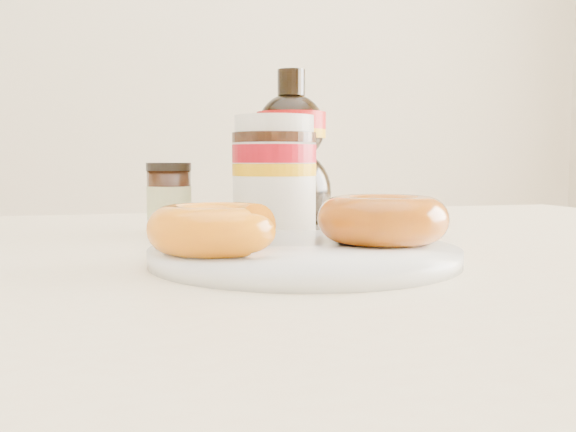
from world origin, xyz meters
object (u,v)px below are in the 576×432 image
object	(u,v)px
donut_bitten	(215,228)
donut_whole	(383,219)
plate	(304,254)
nutella_jar	(274,171)
syrup_bottle	(291,151)
dining_table	(237,332)
dark_jar	(169,199)

from	to	relation	value
donut_bitten	donut_whole	distance (m)	0.16
plate	nutella_jar	distance (m)	0.21
donut_bitten	syrup_bottle	size ratio (longest dim) A/B	0.56
dining_table	dark_jar	world-z (taller)	dark_jar
plate	donut_whole	xyz separation A→B (m)	(0.08, 0.01, 0.03)
donut_bitten	nutella_jar	bearing A→B (deg)	47.73
dining_table	donut_whole	xyz separation A→B (m)	(0.12, -0.09, 0.12)
plate	nutella_jar	size ratio (longest dim) A/B	1.91
dining_table	syrup_bottle	distance (m)	0.25
plate	donut_bitten	xyz separation A→B (m)	(-0.08, -0.01, 0.02)
donut_bitten	nutella_jar	size ratio (longest dim) A/B	0.79
donut_whole	syrup_bottle	bearing A→B (deg)	94.27
nutella_jar	syrup_bottle	bearing A→B (deg)	52.19
dining_table	syrup_bottle	world-z (taller)	syrup_bottle
plate	syrup_bottle	world-z (taller)	syrup_bottle
syrup_bottle	donut_bitten	bearing A→B (deg)	-118.33
plate	donut_bitten	size ratio (longest dim) A/B	2.41
dining_table	dark_jar	xyz separation A→B (m)	(-0.05, 0.14, 0.12)
dining_table	syrup_bottle	size ratio (longest dim) A/B	7.16
dining_table	plate	xyz separation A→B (m)	(0.04, -0.10, 0.09)
donut_bitten	syrup_bottle	xyz separation A→B (m)	(0.14, 0.25, 0.07)
donut_bitten	donut_whole	xyz separation A→B (m)	(0.15, 0.02, 0.00)
dark_jar	dining_table	bearing A→B (deg)	-70.37
donut_bitten	nutella_jar	xyz separation A→B (m)	(0.10, 0.21, 0.04)
dining_table	nutella_jar	distance (m)	0.20
syrup_bottle	nutella_jar	bearing A→B (deg)	-127.81
dining_table	donut_bitten	xyz separation A→B (m)	(-0.04, -0.11, 0.12)
syrup_bottle	dining_table	bearing A→B (deg)	-124.23
plate	dark_jar	world-z (taller)	dark_jar
dining_table	donut_whole	bearing A→B (deg)	-37.19
dark_jar	nutella_jar	bearing A→B (deg)	-18.31
donut_bitten	nutella_jar	world-z (taller)	nutella_jar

